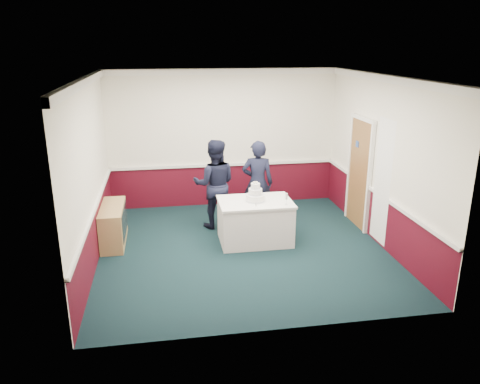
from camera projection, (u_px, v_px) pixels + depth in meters
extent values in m
plane|color=black|center=(243.00, 249.00, 8.35)|extent=(5.00, 5.00, 0.00)
cube|color=white|center=(224.00, 139.00, 10.21)|extent=(5.00, 0.05, 3.00)
cube|color=white|center=(91.00, 174.00, 7.50)|extent=(0.05, 5.00, 3.00)
cube|color=white|center=(380.00, 162.00, 8.28)|extent=(0.05, 5.00, 3.00)
cube|color=white|center=(243.00, 78.00, 7.44)|extent=(5.00, 5.00, 0.05)
cube|color=#4B0A17|center=(224.00, 185.00, 10.54)|extent=(5.00, 0.02, 0.90)
cube|color=white|center=(224.00, 165.00, 10.39)|extent=(4.98, 0.05, 0.06)
cube|color=white|center=(223.00, 72.00, 9.76)|extent=(5.00, 0.08, 0.12)
cube|color=brown|center=(360.00, 174.00, 9.17)|extent=(0.05, 0.90, 2.10)
cube|color=#234799|center=(357.00, 144.00, 9.13)|extent=(0.01, 0.12, 0.12)
cube|color=white|center=(382.00, 182.00, 8.13)|extent=(0.02, 0.60, 2.20)
cube|color=tan|center=(113.00, 225.00, 8.51)|extent=(0.40, 1.20, 0.70)
cube|color=black|center=(125.00, 221.00, 8.53)|extent=(0.01, 1.00, 0.50)
cube|color=white|center=(255.00, 222.00, 8.55)|extent=(1.28, 0.88, 0.76)
cube|color=white|center=(255.00, 202.00, 8.43)|extent=(1.32, 0.92, 0.04)
cylinder|color=white|center=(255.00, 198.00, 8.40)|extent=(0.34, 0.34, 0.12)
cylinder|color=silver|center=(255.00, 200.00, 8.42)|extent=(0.35, 0.35, 0.03)
cylinder|color=white|center=(255.00, 192.00, 8.37)|extent=(0.24, 0.24, 0.11)
cylinder|color=silver|center=(255.00, 194.00, 8.38)|extent=(0.25, 0.25, 0.02)
cylinder|color=white|center=(255.00, 186.00, 8.34)|extent=(0.16, 0.16, 0.10)
cylinder|color=silver|center=(255.00, 188.00, 8.35)|extent=(0.17, 0.17, 0.02)
sphere|color=#EDE5C9|center=(255.00, 182.00, 8.32)|extent=(0.03, 0.03, 0.03)
sphere|color=#EDE5C9|center=(257.00, 182.00, 8.34)|extent=(0.03, 0.03, 0.03)
sphere|color=#EDE5C9|center=(254.00, 182.00, 8.34)|extent=(0.03, 0.03, 0.03)
sphere|color=#EDE5C9|center=(257.00, 183.00, 8.30)|extent=(0.03, 0.03, 0.03)
sphere|color=#EDE5C9|center=(254.00, 183.00, 8.30)|extent=(0.03, 0.03, 0.03)
cube|color=silver|center=(256.00, 204.00, 8.23)|extent=(0.05, 0.22, 0.00)
cylinder|color=silver|center=(286.00, 204.00, 8.24)|extent=(0.05, 0.05, 0.01)
cylinder|color=silver|center=(286.00, 202.00, 8.22)|extent=(0.01, 0.01, 0.09)
cylinder|color=silver|center=(286.00, 196.00, 8.19)|extent=(0.04, 0.04, 0.11)
imported|color=black|center=(215.00, 184.00, 9.11)|extent=(0.93, 0.77, 1.76)
imported|color=black|center=(257.00, 183.00, 9.27)|extent=(0.70, 0.53, 1.71)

